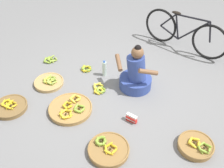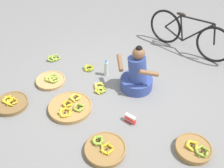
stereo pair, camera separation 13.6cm
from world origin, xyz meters
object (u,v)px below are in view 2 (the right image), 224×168
at_px(water_bottle, 106,68).
at_px(vendor_woman_front, 137,75).
at_px(banana_basket_front_left, 70,107).
at_px(packet_carton_stack, 130,119).
at_px(loose_bananas_near_vendor, 53,58).
at_px(loose_bananas_front_center, 88,68).
at_px(banana_basket_front_right, 105,149).
at_px(banana_basket_mid_left, 51,80).
at_px(loose_bananas_back_center, 100,88).
at_px(bicycle_leaning, 188,34).
at_px(banana_basket_back_left, 193,149).
at_px(banana_basket_back_right, 11,103).

bearing_deg(water_bottle, vendor_woman_front, 0.28).
bearing_deg(banana_basket_front_left, packet_carton_stack, 18.09).
distance_m(vendor_woman_front, loose_bananas_near_vendor, 1.71).
relative_size(loose_bananas_front_center, water_bottle, 0.71).
xyz_separation_m(banana_basket_front_right, water_bottle, (-0.90, 1.30, 0.09)).
height_order(banana_basket_mid_left, water_bottle, water_bottle).
bearing_deg(loose_bananas_front_center, loose_bananas_back_center, -33.59).
height_order(loose_bananas_back_center, packet_carton_stack, packet_carton_stack).
bearing_deg(vendor_woman_front, loose_bananas_back_center, -139.92).
bearing_deg(bicycle_leaning, packet_carton_stack, -88.13).
height_order(vendor_woman_front, bicycle_leaning, vendor_woman_front).
distance_m(banana_basket_front_right, packet_carton_stack, 0.61).
height_order(banana_basket_back_left, loose_bananas_near_vendor, banana_basket_back_left).
bearing_deg(vendor_woman_front, banana_basket_mid_left, -151.15).
xyz_separation_m(banana_basket_front_left, loose_bananas_back_center, (0.11, 0.60, -0.01)).
bearing_deg(loose_bananas_near_vendor, packet_carton_stack, -14.87).
bearing_deg(loose_bananas_back_center, banana_basket_front_right, -50.79).
bearing_deg(water_bottle, bicycle_leaning, 61.02).
bearing_deg(banana_basket_back_right, bicycle_leaning, 61.56).
bearing_deg(loose_bananas_near_vendor, banana_basket_front_left, -35.88).
distance_m(banana_basket_mid_left, packet_carton_stack, 1.56).
relative_size(bicycle_leaning, loose_bananas_near_vendor, 6.21).
bearing_deg(banana_basket_back_right, banana_basket_front_right, 4.07).
bearing_deg(loose_bananas_near_vendor, bicycle_leaning, 41.04).
relative_size(vendor_woman_front, loose_bananas_front_center, 3.76).
xyz_separation_m(banana_basket_front_left, water_bottle, (-0.04, 0.98, 0.10)).
bearing_deg(loose_bananas_near_vendor, banana_basket_back_right, -75.00).
distance_m(vendor_woman_front, banana_basket_mid_left, 1.44).
xyz_separation_m(bicycle_leaning, banana_basket_front_left, (-0.80, -2.48, -0.32)).
distance_m(banana_basket_front_right, loose_bananas_near_vendor, 2.29).
bearing_deg(banana_basket_back_right, loose_bananas_near_vendor, 105.00).
bearing_deg(water_bottle, loose_bananas_front_center, -172.60).
bearing_deg(banana_basket_back_left, banana_basket_mid_left, -179.73).
bearing_deg(banana_basket_mid_left, vendor_woman_front, 28.85).
xyz_separation_m(banana_basket_front_right, loose_bananas_front_center, (-1.26, 1.26, -0.02)).
bearing_deg(packet_carton_stack, banana_basket_back_left, 1.58).
distance_m(vendor_woman_front, loose_bananas_front_center, 0.98).
height_order(loose_bananas_back_center, loose_bananas_near_vendor, loose_bananas_near_vendor).
distance_m(banana_basket_mid_left, loose_bananas_back_center, 0.85).
height_order(vendor_woman_front, banana_basket_back_right, vendor_woman_front).
bearing_deg(vendor_woman_front, banana_basket_back_left, -28.72).
bearing_deg(banana_basket_back_left, loose_bananas_front_center, 163.99).
bearing_deg(banana_basket_back_left, banana_basket_front_right, -145.74).
xyz_separation_m(water_bottle, packet_carton_stack, (0.90, -0.70, -0.08)).
distance_m(banana_basket_back_left, banana_basket_front_left, 1.82).
xyz_separation_m(loose_bananas_front_center, loose_bananas_near_vendor, (-0.73, -0.12, 0.00)).
xyz_separation_m(banana_basket_front_right, banana_basket_back_left, (0.93, 0.63, 0.01)).
distance_m(banana_basket_front_right, banana_basket_back_right, 1.66).
height_order(vendor_woman_front, loose_bananas_back_center, vendor_woman_front).
bearing_deg(banana_basket_front_left, vendor_woman_front, 60.44).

